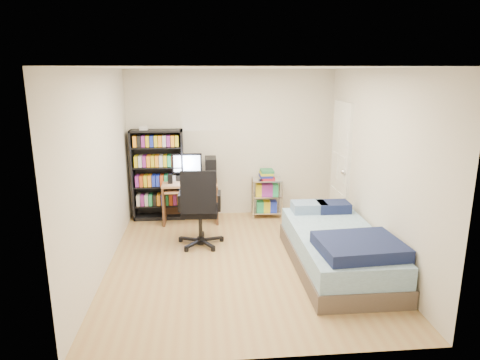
{
  "coord_description": "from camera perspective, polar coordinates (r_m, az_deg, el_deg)",
  "views": [
    {
      "loc": [
        -0.5,
        -5.24,
        2.47
      ],
      "look_at": [
        0.01,
        0.4,
        1.02
      ],
      "focal_mm": 32.0,
      "sensor_mm": 36.0,
      "label": 1
    }
  ],
  "objects": [
    {
      "name": "wire_cart",
      "position": [
        7.35,
        3.61,
        -0.86
      ],
      "size": [
        0.53,
        0.4,
        0.82
      ],
      "rotation": [
        0.0,
        0.0,
        -0.06
      ],
      "color": "silver",
      "rests_on": "room"
    },
    {
      "name": "bed",
      "position": [
        5.65,
        12.94,
        -8.89
      ],
      "size": [
        1.08,
        2.16,
        0.62
      ],
      "color": "brown",
      "rests_on": "room"
    },
    {
      "name": "door",
      "position": [
        7.1,
        13.25,
        2.07
      ],
      "size": [
        0.12,
        0.8,
        2.0
      ],
      "color": "silver",
      "rests_on": "room"
    },
    {
      "name": "computer_desk",
      "position": [
        7.16,
        -5.92,
        -0.68
      ],
      "size": [
        0.91,
        0.53,
        1.14
      ],
      "color": "#A07652",
      "rests_on": "room"
    },
    {
      "name": "room",
      "position": [
        5.4,
        0.33,
        1.34
      ],
      "size": [
        3.58,
        4.08,
        2.58
      ],
      "color": "#A78653",
      "rests_on": "ground"
    },
    {
      "name": "media_shelf",
      "position": [
        7.31,
        -10.88,
        0.81
      ],
      "size": [
        0.86,
        0.29,
        1.59
      ],
      "color": "black",
      "rests_on": "room"
    },
    {
      "name": "office_chair",
      "position": [
        6.19,
        -5.34,
        -5.54
      ],
      "size": [
        0.72,
        0.72,
        1.15
      ],
      "rotation": [
        0.0,
        0.0,
        -0.06
      ],
      "color": "black",
      "rests_on": "room"
    }
  ]
}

